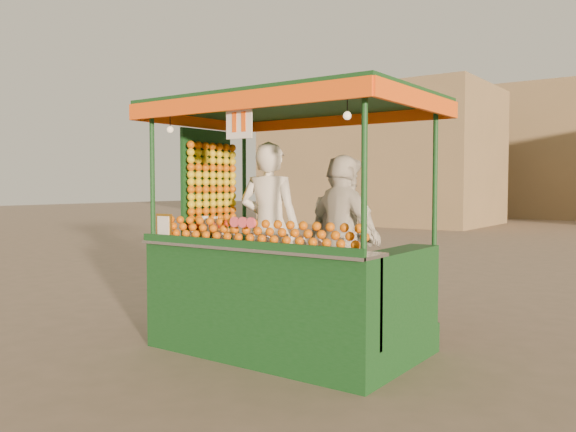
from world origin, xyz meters
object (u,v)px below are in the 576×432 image
Objects in this scene: juice_cart at (278,269)px; vendor_middle at (343,235)px; vendor_left at (269,226)px; vendor_right at (344,238)px.

juice_cart is 0.88m from vendor_middle.
vendor_left reaches higher than vendor_middle.
vendor_left is 0.86m from vendor_middle.
juice_cart is 0.75m from vendor_left.
juice_cart is 1.51× the size of vendor_left.
vendor_middle is at bearing -177.44° from vendor_left.
vendor_left is 1.10× the size of vendor_middle.
vendor_middle is 0.34m from vendor_right.
vendor_right is (0.54, 0.44, 0.32)m from juice_cart.
vendor_left is 0.99m from vendor_right.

